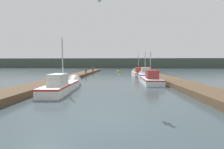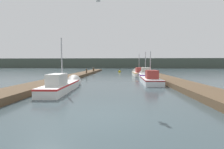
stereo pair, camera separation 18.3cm
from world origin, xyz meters
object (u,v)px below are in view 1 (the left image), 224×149
at_px(fishing_boat_1, 149,79).
at_px(mooring_piling_1, 93,70).
at_px(fishing_boat_3, 138,73).
at_px(mooring_piling_0, 86,72).
at_px(fishing_boat_0, 64,85).
at_px(channel_buoy, 119,72).
at_px(mooring_piling_2, 144,71).
at_px(seagull_lead, 99,1).
at_px(fishing_boat_2, 145,75).

relative_size(fishing_boat_1, mooring_piling_1, 4.55).
xyz_separation_m(fishing_boat_3, mooring_piling_0, (-8.35, -0.02, 0.14)).
distance_m(fishing_boat_0, channel_buoy, 22.67).
xyz_separation_m(fishing_boat_0, fishing_boat_1, (7.00, 4.48, -0.01)).
xyz_separation_m(mooring_piling_2, seagull_lead, (-5.27, -14.69, 5.27)).
relative_size(fishing_boat_3, mooring_piling_2, 3.82).
distance_m(fishing_boat_0, fishing_boat_1, 8.32).
relative_size(fishing_boat_2, mooring_piling_2, 3.96).
distance_m(fishing_boat_1, channel_buoy, 18.13).
distance_m(fishing_boat_0, mooring_piling_0, 13.26).
xyz_separation_m(fishing_boat_0, mooring_piling_0, (-1.37, 13.19, 0.17)).
relative_size(fishing_boat_1, fishing_boat_3, 1.08).
distance_m(fishing_boat_2, mooring_piling_0, 9.70).
relative_size(fishing_boat_0, seagull_lead, 10.65).
height_order(fishing_boat_0, channel_buoy, fishing_boat_0).
bearing_deg(channel_buoy, seagull_lead, -92.93).
distance_m(mooring_piling_1, channel_buoy, 6.03).
height_order(mooring_piling_2, channel_buoy, mooring_piling_2).
distance_m(fishing_boat_3, mooring_piling_2, 1.22).
bearing_deg(fishing_boat_2, fishing_boat_1, -89.11).
height_order(fishing_boat_0, fishing_boat_1, fishing_boat_0).
bearing_deg(fishing_boat_2, channel_buoy, 108.62).
height_order(mooring_piling_0, mooring_piling_1, mooring_piling_1).
height_order(fishing_boat_1, mooring_piling_1, fishing_boat_1).
bearing_deg(fishing_boat_2, mooring_piling_0, 157.61).
relative_size(mooring_piling_0, channel_buoy, 1.03).
xyz_separation_m(fishing_boat_3, channel_buoy, (-3.09, 9.12, -0.26)).
distance_m(fishing_boat_1, fishing_boat_3, 8.73).
height_order(fishing_boat_2, fishing_boat_3, fishing_boat_3).
bearing_deg(seagull_lead, fishing_boat_0, -130.54).
height_order(fishing_boat_1, mooring_piling_2, fishing_boat_1).
distance_m(mooring_piling_0, seagull_lead, 15.53).
relative_size(fishing_boat_0, mooring_piling_1, 4.99).
bearing_deg(fishing_boat_3, mooring_piling_2, 31.86).
bearing_deg(fishing_boat_0, fishing_boat_1, 30.47).
relative_size(fishing_boat_0, fishing_boat_1, 1.10).
relative_size(channel_buoy, seagull_lead, 2.00).
relative_size(fishing_boat_0, fishing_boat_3, 1.18).
relative_size(fishing_boat_0, fishing_boat_2, 1.14).
bearing_deg(mooring_piling_0, fishing_boat_3, 0.16).
relative_size(fishing_boat_1, fishing_boat_2, 1.04).
height_order(mooring_piling_1, channel_buoy, mooring_piling_1).
bearing_deg(mooring_piling_0, mooring_piling_2, 4.24).
relative_size(fishing_boat_2, mooring_piling_0, 4.55).
bearing_deg(fishing_boat_1, fishing_boat_0, -146.34).
bearing_deg(fishing_boat_2, seagull_lead, -110.98).
relative_size(fishing_boat_3, mooring_piling_0, 4.39).
distance_m(fishing_boat_1, mooring_piling_2, 9.45).
relative_size(mooring_piling_2, seagull_lead, 2.35).
bearing_deg(mooring_piling_0, mooring_piling_1, 89.93).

